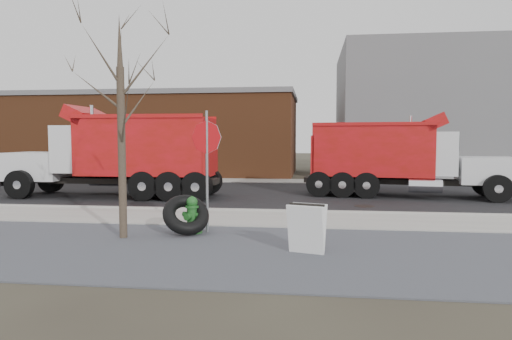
# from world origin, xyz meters

# --- Properties ---
(ground) EXTENTS (120.00, 120.00, 0.00)m
(ground) POSITION_xyz_m (0.00, 0.00, 0.00)
(ground) COLOR #383328
(ground) RESTS_ON ground
(gravel_verge) EXTENTS (60.00, 5.00, 0.03)m
(gravel_verge) POSITION_xyz_m (0.00, -3.50, 0.01)
(gravel_verge) COLOR slate
(gravel_verge) RESTS_ON ground
(sidewalk) EXTENTS (60.00, 2.50, 0.06)m
(sidewalk) POSITION_xyz_m (0.00, 0.25, 0.03)
(sidewalk) COLOR #9E9B93
(sidewalk) RESTS_ON ground
(curb) EXTENTS (60.00, 0.15, 0.11)m
(curb) POSITION_xyz_m (0.00, 1.55, 0.06)
(curb) COLOR #9E9B93
(curb) RESTS_ON ground
(road) EXTENTS (60.00, 9.40, 0.02)m
(road) POSITION_xyz_m (0.00, 6.30, 0.01)
(road) COLOR black
(road) RESTS_ON ground
(far_sidewalk) EXTENTS (60.00, 2.00, 0.06)m
(far_sidewalk) POSITION_xyz_m (0.00, 12.00, 0.03)
(far_sidewalk) COLOR #9E9B93
(far_sidewalk) RESTS_ON ground
(building_grey) EXTENTS (12.00, 10.00, 8.00)m
(building_grey) POSITION_xyz_m (9.00, 18.00, 4.00)
(building_grey) COLOR slate
(building_grey) RESTS_ON ground
(building_brick) EXTENTS (20.20, 8.20, 5.30)m
(building_brick) POSITION_xyz_m (-10.00, 17.00, 2.65)
(building_brick) COLOR brown
(building_brick) RESTS_ON ground
(bare_tree) EXTENTS (3.20, 3.20, 5.20)m
(bare_tree) POSITION_xyz_m (-3.20, -2.60, 3.30)
(bare_tree) COLOR #382D23
(bare_tree) RESTS_ON ground
(fire_hydrant) EXTENTS (0.53, 0.52, 0.94)m
(fire_hydrant) POSITION_xyz_m (-1.74, -1.86, 0.43)
(fire_hydrant) COLOR #2C742E
(fire_hydrant) RESTS_ON ground
(truck_tire) EXTENTS (1.49, 1.45, 1.04)m
(truck_tire) POSITION_xyz_m (-1.85, -2.01, 0.50)
(truck_tire) COLOR black
(truck_tire) RESTS_ON ground
(stop_sign) EXTENTS (0.62, 0.59, 3.04)m
(stop_sign) POSITION_xyz_m (-1.38, -1.73, 2.05)
(stop_sign) COLOR gray
(stop_sign) RESTS_ON ground
(sandwich_board) EXTENTS (0.84, 0.65, 1.02)m
(sandwich_board) POSITION_xyz_m (1.11, -3.55, 0.54)
(sandwich_board) COLOR white
(sandwich_board) RESTS_ON ground
(dump_truck_red_a) EXTENTS (8.21, 3.23, 3.28)m
(dump_truck_red_a) POSITION_xyz_m (4.64, 6.17, 1.67)
(dump_truck_red_a) COLOR black
(dump_truck_red_a) RESTS_ON ground
(dump_truck_red_b) EXTENTS (8.51, 2.53, 3.59)m
(dump_truck_red_b) POSITION_xyz_m (-6.38, 4.66, 1.83)
(dump_truck_red_b) COLOR black
(dump_truck_red_b) RESTS_ON ground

